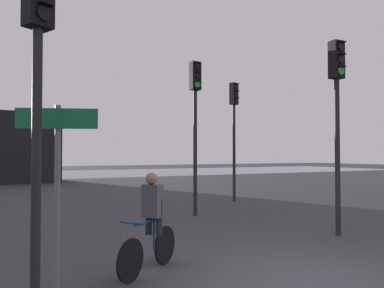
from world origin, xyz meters
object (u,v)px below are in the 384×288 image
object	(u,v)px
cyclist	(151,221)
traffic_light_far_right	(234,119)
direction_sign_post	(57,170)
traffic_light_center	(195,109)
traffic_light_near_left	(38,63)
traffic_light_near_right	(337,100)

from	to	relation	value
cyclist	traffic_light_far_right	bearing A→B (deg)	-79.44
direction_sign_post	cyclist	world-z (taller)	direction_sign_post
direction_sign_post	traffic_light_center	bearing A→B (deg)	-112.54
traffic_light_near_left	direction_sign_post	bearing A→B (deg)	-148.59
traffic_light_near_right	direction_sign_post	xyz separation A→B (m)	(-6.42, -0.96, -1.51)
traffic_light_far_right	traffic_light_near_left	bearing A→B (deg)	28.30
traffic_light_center	cyclist	xyz separation A→B (m)	(-3.22, -4.70, -2.53)
traffic_light_near_right	traffic_light_near_left	size ratio (longest dim) A/B	1.06
traffic_light_near_left	cyclist	distance (m)	3.00
traffic_light_near_right	traffic_light_near_left	xyz separation A→B (m)	(-6.72, -1.44, -0.16)
traffic_light_near_right	direction_sign_post	bearing A→B (deg)	7.15
traffic_light_near_left	traffic_light_far_right	bearing A→B (deg)	-162.22
direction_sign_post	traffic_light_near_left	bearing A→B (deg)	78.91
cyclist	traffic_light_near_right	bearing A→B (deg)	-121.58
traffic_light_far_right	traffic_light_near_left	xyz separation A→B (m)	(-8.12, -8.08, -0.32)
traffic_light_near_left	direction_sign_post	xyz separation A→B (m)	(0.30, 0.48, -1.35)
direction_sign_post	cyclist	xyz separation A→B (m)	(1.52, 0.38, -0.88)
traffic_light_center	traffic_light_far_right	distance (m)	3.99
traffic_light_center	traffic_light_far_right	size ratio (longest dim) A/B	1.00
traffic_light_near_right	cyclist	distance (m)	5.49
traffic_light_far_right	traffic_light_near_right	xyz separation A→B (m)	(-1.40, -6.64, -0.16)
traffic_light_center	cyclist	distance (m)	6.23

